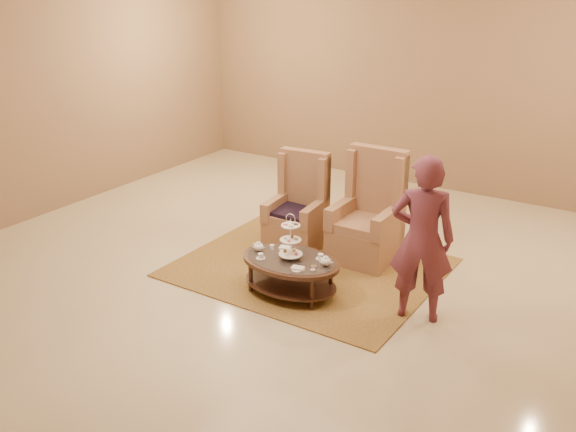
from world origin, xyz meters
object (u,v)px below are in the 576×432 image
Objects in this scene: tea_table at (291,265)px; armchair_right at (369,223)px; armchair_left at (298,215)px; person at (422,239)px.

armchair_right reaches higher than tea_table.
person is (1.94, -0.88, 0.44)m from armchair_left.
tea_table is 1.30m from armchair_left.
armchair_right is (0.90, 0.13, 0.04)m from armchair_left.
armchair_right is at bearing 2.68° from armchair_left.
armchair_right is at bearing -63.26° from person.
armchair_right is (0.29, 1.27, 0.11)m from tea_table.
person reaches higher than armchair_left.
armchair_left is 0.89× the size of armchair_right.
tea_table is 0.66× the size of person.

